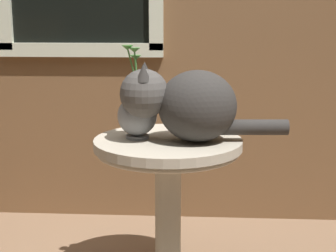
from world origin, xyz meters
TOP-DOWN VIEW (x-y plane):
  - wicker_side_table at (0.24, 0.10)m, footprint 0.56×0.56m
  - cat at (0.31, 0.07)m, footprint 0.62×0.28m
  - pewter_vase_with_ivy at (0.12, 0.11)m, footprint 0.15×0.15m

SIDE VIEW (x-z plane):
  - wicker_side_table at x=0.24m, z-range 0.10..0.71m
  - pewter_vase_with_ivy at x=0.12m, z-range 0.54..0.89m
  - cat at x=0.31m, z-range 0.61..0.90m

